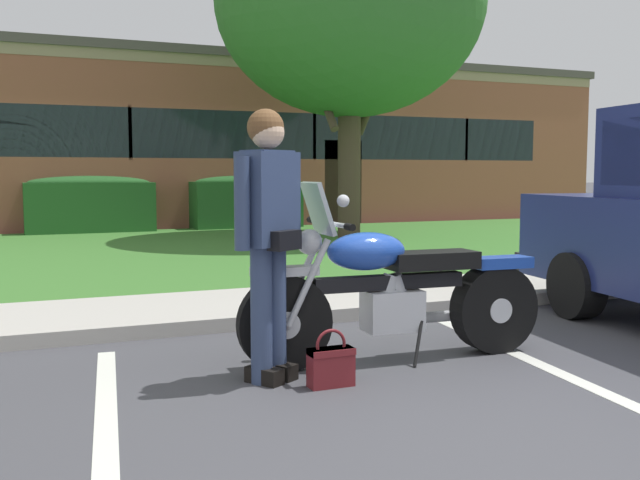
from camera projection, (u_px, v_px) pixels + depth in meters
The scene contains 13 objects.
ground_plane at pixel (568, 414), 3.97m from camera, with size 140.00×140.00×0.00m, color #424247.
curb_strip at pixel (350, 313), 6.53m from camera, with size 60.00×0.20×0.12m, color #B7B2A8.
concrete_walk at pixel (314, 300), 7.31m from camera, with size 60.00×1.50×0.08m, color #B7B2A8.
grass_lawn at pixel (197, 251), 11.99m from camera, with size 60.00×8.70×0.06m, color #3D752D.
stall_stripe_0 at pixel (106, 470), 3.22m from camera, with size 0.12×4.40×0.01m, color silver.
stall_stripe_1 at pixel (606, 394), 4.33m from camera, with size 0.12×4.40×0.01m, color silver.
motorcycle at pixel (405, 291), 5.08m from camera, with size 2.24×0.82×1.26m.
rider_person at pixel (268, 224), 4.53m from camera, with size 0.50×0.40×1.70m.
handbag at pixel (331, 363), 4.48m from camera, with size 0.28×0.13×0.36m.
shade_tree at pixel (350, 2), 13.65m from camera, with size 5.08×5.08×6.67m.
hedge_left at pixel (90, 204), 15.38m from camera, with size 2.61×0.90×1.24m.
hedge_center_left at pixel (246, 201), 16.70m from camera, with size 2.47×0.90×1.24m.
brick_building at pixel (103, 145), 20.84m from camera, with size 25.96×10.73×4.17m.
Camera 1 is at (-2.74, -3.04, 1.32)m, focal length 40.94 mm.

